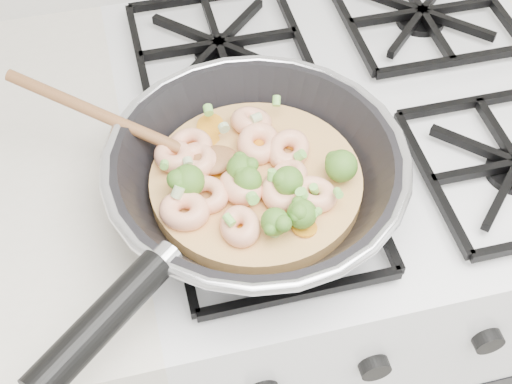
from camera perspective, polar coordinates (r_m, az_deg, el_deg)
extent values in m
cube|color=white|center=(1.31, 5.74, -7.71)|extent=(0.60, 0.60, 0.90)
cube|color=black|center=(0.95, 7.91, 6.95)|extent=(0.56, 0.56, 0.02)
torus|color=silver|center=(0.78, 0.00, 2.54)|extent=(0.34, 0.34, 0.01)
cylinder|color=black|center=(0.68, -12.26, -10.16)|extent=(0.15, 0.13, 0.03)
cylinder|color=tan|center=(0.81, 0.00, 0.74)|extent=(0.24, 0.24, 0.02)
ellipsoid|color=brown|center=(0.80, -3.38, 2.54)|extent=(0.07, 0.06, 0.02)
cylinder|color=brown|center=(0.83, -11.81, 5.84)|extent=(0.20, 0.14, 0.07)
torus|color=#FCBC95|center=(0.77, 1.99, 0.07)|extent=(0.07, 0.07, 0.03)
torus|color=#FCBC95|center=(0.80, -4.63, 2.46)|extent=(0.07, 0.07, 0.02)
torus|color=#FCBC95|center=(0.74, -1.26, -2.73)|extent=(0.06, 0.06, 0.03)
torus|color=#FCBC95|center=(0.79, 2.63, 1.26)|extent=(0.06, 0.06, 0.03)
torus|color=#FCBC95|center=(0.81, 2.57, 3.34)|extent=(0.08, 0.08, 0.03)
torus|color=#FCBC95|center=(0.76, -5.66, -1.48)|extent=(0.07, 0.07, 0.03)
torus|color=#FCBC95|center=(0.77, 4.57, -0.19)|extent=(0.07, 0.07, 0.02)
torus|color=#FCBC95|center=(0.80, -4.73, 2.48)|extent=(0.06, 0.06, 0.03)
torus|color=#FCBC95|center=(0.77, -3.97, -0.22)|extent=(0.07, 0.07, 0.03)
torus|color=#FCBC95|center=(0.82, -5.13, 3.72)|extent=(0.07, 0.07, 0.03)
torus|color=#FCBC95|center=(0.78, -1.18, 0.40)|extent=(0.07, 0.07, 0.03)
torus|color=#FCBC95|center=(0.81, -6.44, 2.80)|extent=(0.07, 0.07, 0.02)
torus|color=#FCBC95|center=(0.82, 0.20, 3.86)|extent=(0.08, 0.08, 0.03)
torus|color=#FCBC95|center=(0.84, -0.37, 5.57)|extent=(0.06, 0.06, 0.03)
ellipsoid|color=#50842B|center=(0.79, 6.74, 2.06)|extent=(0.05, 0.05, 0.04)
ellipsoid|color=#50842B|center=(0.77, -5.39, 0.86)|extent=(0.05, 0.05, 0.04)
ellipsoid|color=#50842B|center=(0.77, 2.54, 0.86)|extent=(0.04, 0.04, 0.03)
ellipsoid|color=#50842B|center=(0.73, 1.51, -2.35)|extent=(0.04, 0.04, 0.03)
ellipsoid|color=#50842B|center=(0.78, -1.21, 1.86)|extent=(0.04, 0.04, 0.03)
ellipsoid|color=#50842B|center=(0.77, -0.64, 0.90)|extent=(0.04, 0.04, 0.03)
ellipsoid|color=#50842B|center=(0.74, 3.63, -1.74)|extent=(0.04, 0.04, 0.03)
cylinder|color=orange|center=(0.85, -3.62, 5.23)|extent=(0.04, 0.04, 0.01)
cylinder|color=orange|center=(0.79, -3.40, 0.78)|extent=(0.03, 0.03, 0.00)
cylinder|color=orange|center=(0.84, 1.95, 4.28)|extent=(0.04, 0.04, 0.01)
cylinder|color=orange|center=(0.75, 3.82, -2.77)|extent=(0.04, 0.04, 0.00)
cylinder|color=orange|center=(0.83, -3.99, 4.08)|extent=(0.04, 0.04, 0.01)
cylinder|color=orange|center=(0.84, -4.82, 4.21)|extent=(0.03, 0.03, 0.01)
cylinder|color=orange|center=(0.76, -1.13, -2.57)|extent=(0.04, 0.04, 0.00)
cylinder|color=orange|center=(0.83, -0.11, 3.58)|extent=(0.03, 0.03, 0.01)
cylinder|color=orange|center=(0.83, 3.18, 3.94)|extent=(0.04, 0.04, 0.01)
cylinder|color=orange|center=(0.76, 3.62, -1.82)|extent=(0.04, 0.04, 0.01)
cylinder|color=orange|center=(0.82, -6.47, 2.88)|extent=(0.04, 0.04, 0.01)
cylinder|color=#7DCF53|center=(0.77, 4.61, 0.24)|extent=(0.01, 0.01, 0.01)
cylinder|color=#B2CA8F|center=(0.82, 0.00, 5.85)|extent=(0.01, 0.01, 0.01)
cylinder|color=#7DCF53|center=(0.75, 6.49, -0.08)|extent=(0.01, 0.01, 0.01)
cylinder|color=#B2CA8F|center=(0.76, -6.18, 0.01)|extent=(0.01, 0.01, 0.01)
cylinder|color=#7DCF53|center=(0.79, -7.22, 2.14)|extent=(0.01, 0.01, 0.01)
cylinder|color=#7DCF53|center=(0.84, 1.62, 7.17)|extent=(0.01, 0.01, 0.01)
cylinder|color=#B2CA8F|center=(0.79, -5.38, 2.34)|extent=(0.01, 0.01, 0.01)
cylinder|color=#7DCF53|center=(0.73, -2.12, -2.21)|extent=(0.01, 0.01, 0.01)
cylinder|color=#7DCF53|center=(0.79, 3.50, 2.90)|extent=(0.01, 0.01, 0.01)
cylinder|color=#7DCF53|center=(0.74, 4.75, -1.61)|extent=(0.01, 0.01, 0.01)
cylinder|color=#7DCF53|center=(0.74, -0.28, -0.49)|extent=(0.01, 0.01, 0.01)
cylinder|color=#7DCF53|center=(0.76, 1.25, 1.36)|extent=(0.01, 0.01, 0.01)
cylinder|color=#7DCF53|center=(0.75, 3.62, -0.14)|extent=(0.01, 0.01, 0.01)
cylinder|color=#B2CA8F|center=(0.82, -2.55, 5.09)|extent=(0.01, 0.01, 0.01)
cylinder|color=#7DCF53|center=(0.84, -3.78, 6.46)|extent=(0.01, 0.01, 0.01)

